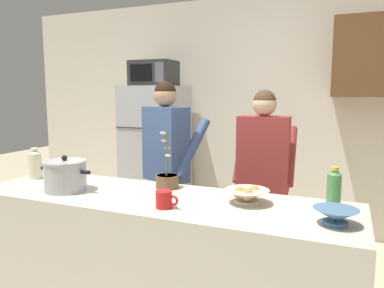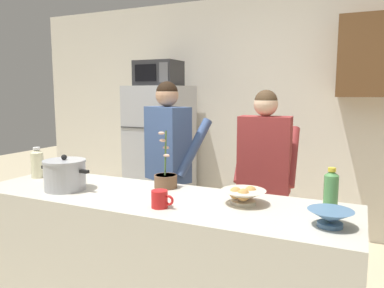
{
  "view_description": "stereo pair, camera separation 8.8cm",
  "coord_description": "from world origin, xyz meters",
  "views": [
    {
      "loc": [
        1.04,
        -1.91,
        1.54
      ],
      "look_at": [
        0.0,
        0.55,
        1.17
      ],
      "focal_mm": 34.74,
      "sensor_mm": 36.0,
      "label": 1
    },
    {
      "loc": [
        1.12,
        -1.87,
        1.54
      ],
      "look_at": [
        0.0,
        0.55,
        1.17
      ],
      "focal_mm": 34.74,
      "sensor_mm": 36.0,
      "label": 2
    }
  ],
  "objects": [
    {
      "name": "bread_bowl",
      "position": [
        0.54,
        0.08,
        0.97
      ],
      "size": [
        0.25,
        0.25,
        0.1
      ],
      "color": "beige",
      "rests_on": "kitchen_island"
    },
    {
      "name": "bottle_near_edge",
      "position": [
        0.99,
        0.15,
        1.03
      ],
      "size": [
        0.07,
        0.07,
        0.23
      ],
      "color": "#4C8C4C",
      "rests_on": "kitchen_island"
    },
    {
      "name": "cooking_pot",
      "position": [
        -0.6,
        -0.1,
        1.02
      ],
      "size": [
        0.38,
        0.27,
        0.23
      ],
      "color": "#ADAFB5",
      "rests_on": "kitchen_island"
    },
    {
      "name": "coffee_mug",
      "position": [
        0.14,
        -0.18,
        0.97
      ],
      "size": [
        0.13,
        0.09,
        0.1
      ],
      "color": "red",
      "rests_on": "kitchen_island"
    },
    {
      "name": "empty_bowl",
      "position": [
        1.01,
        -0.1,
        0.97
      ],
      "size": [
        0.21,
        0.21,
        0.08
      ],
      "color": "#4C7299",
      "rests_on": "kitchen_island"
    },
    {
      "name": "back_wall_unit",
      "position": [
        0.27,
        2.26,
        1.4
      ],
      "size": [
        6.0,
        0.48,
        2.6
      ],
      "color": "silver",
      "rests_on": "ground"
    },
    {
      "name": "person_near_pot",
      "position": [
        -0.37,
        0.88,
        1.02
      ],
      "size": [
        0.61,
        0.56,
        1.63
      ],
      "color": "#33384C",
      "rests_on": "ground"
    },
    {
      "name": "bottle_mid_counter",
      "position": [
        -1.03,
        0.08,
        1.03
      ],
      "size": [
        0.09,
        0.09,
        0.23
      ],
      "color": "beige",
      "rests_on": "kitchen_island"
    },
    {
      "name": "potted_orchid",
      "position": [
        -0.04,
        0.21,
        0.98
      ],
      "size": [
        0.15,
        0.15,
        0.38
      ],
      "color": "brown",
      "rests_on": "kitchen_island"
    },
    {
      "name": "refrigerator",
      "position": [
        -1.01,
        1.85,
        0.81
      ],
      "size": [
        0.64,
        0.68,
        1.62
      ],
      "color": "#B7BABF",
      "rests_on": "ground"
    },
    {
      "name": "kitchen_island",
      "position": [
        0.0,
        0.0,
        0.46
      ],
      "size": [
        2.34,
        0.68,
        0.92
      ],
      "primitive_type": "cube",
      "color": "beige",
      "rests_on": "ground"
    },
    {
      "name": "person_by_sink",
      "position": [
        0.44,
        0.96,
        0.96
      ],
      "size": [
        0.5,
        0.43,
        1.56
      ],
      "color": "#726656",
      "rests_on": "ground"
    },
    {
      "name": "microwave",
      "position": [
        -1.01,
        1.83,
        1.76
      ],
      "size": [
        0.48,
        0.37,
        0.28
      ],
      "color": "#2D2D30",
      "rests_on": "refrigerator"
    }
  ]
}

